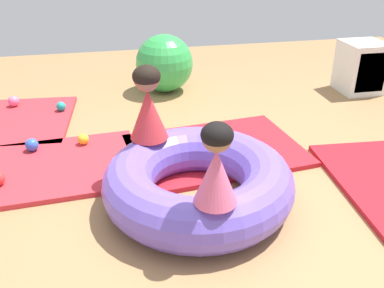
% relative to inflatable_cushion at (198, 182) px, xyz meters
% --- Properties ---
extents(ground_plane, '(8.00, 8.00, 0.00)m').
position_rel_inflatable_cushion_xyz_m(ground_plane, '(0.12, 0.14, -0.17)').
color(ground_plane, '#9E7549').
extents(gym_mat_center_rear, '(1.51, 1.14, 0.04)m').
position_rel_inflatable_cushion_xyz_m(gym_mat_center_rear, '(0.30, 0.69, -0.15)').
color(gym_mat_center_rear, red).
rests_on(gym_mat_center_rear, ground).
extents(gym_mat_near_left, '(1.41, 1.22, 0.04)m').
position_rel_inflatable_cushion_xyz_m(gym_mat_near_left, '(-1.58, 1.66, -0.15)').
color(gym_mat_near_left, red).
rests_on(gym_mat_near_left, ground).
extents(gym_mat_far_right, '(1.23, 1.02, 0.04)m').
position_rel_inflatable_cushion_xyz_m(gym_mat_far_right, '(-0.93, 0.67, -0.15)').
color(gym_mat_far_right, red).
rests_on(gym_mat_far_right, ground).
extents(inflatable_cushion, '(1.28, 1.28, 0.34)m').
position_rel_inflatable_cushion_xyz_m(inflatable_cushion, '(0.00, 0.00, 0.00)').
color(inflatable_cushion, '#7056D1').
rests_on(inflatable_cushion, ground).
extents(child_in_red, '(0.32, 0.32, 0.53)m').
position_rel_inflatable_cushion_xyz_m(child_in_red, '(-0.27, 0.39, 0.43)').
color(child_in_red, red).
rests_on(child_in_red, inflatable_cushion).
extents(child_in_pink, '(0.27, 0.27, 0.48)m').
position_rel_inflatable_cushion_xyz_m(child_in_pink, '(-0.01, -0.48, 0.40)').
color(child_in_pink, '#E5608E').
rests_on(child_in_pink, inflatable_cushion).
extents(play_ball_teal, '(0.09, 0.09, 0.09)m').
position_rel_inflatable_cushion_xyz_m(play_ball_teal, '(-1.01, 1.78, -0.09)').
color(play_ball_teal, teal).
rests_on(play_ball_teal, gym_mat_near_left).
extents(play_ball_yellow, '(0.09, 0.09, 0.09)m').
position_rel_inflatable_cushion_xyz_m(play_ball_yellow, '(-0.78, 0.99, -0.08)').
color(play_ball_yellow, yellow).
rests_on(play_ball_yellow, gym_mat_far_right).
extents(play_ball_pink, '(0.11, 0.11, 0.11)m').
position_rel_inflatable_cushion_xyz_m(play_ball_pink, '(-1.50, 2.01, -0.08)').
color(play_ball_pink, pink).
rests_on(play_ball_pink, gym_mat_near_left).
extents(play_ball_blue, '(0.11, 0.11, 0.11)m').
position_rel_inflatable_cushion_xyz_m(play_ball_blue, '(-1.19, 0.95, -0.08)').
color(play_ball_blue, blue).
rests_on(play_ball_blue, gym_mat_far_right).
extents(exercise_ball_large, '(0.64, 0.64, 0.64)m').
position_rel_inflatable_cushion_xyz_m(exercise_ball_large, '(0.11, 2.26, 0.15)').
color(exercise_ball_large, green).
rests_on(exercise_ball_large, ground).
extents(storage_cube, '(0.44, 0.44, 0.56)m').
position_rel_inflatable_cushion_xyz_m(storage_cube, '(2.28, 1.78, 0.11)').
color(storage_cube, white).
rests_on(storage_cube, ground).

